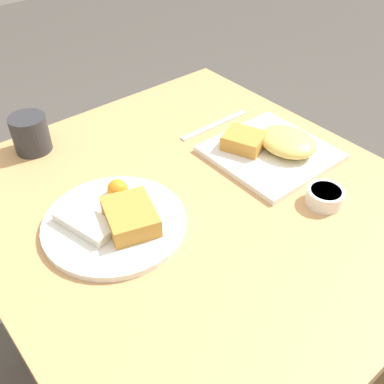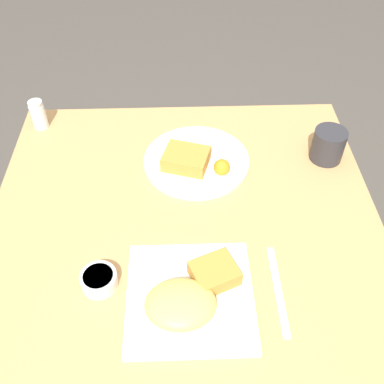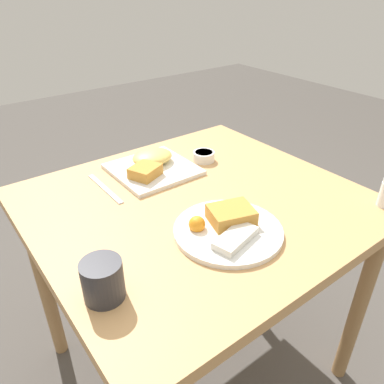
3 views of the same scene
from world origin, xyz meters
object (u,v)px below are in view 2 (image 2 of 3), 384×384
(salt_shaker, at_px, (39,116))
(plate_oval_far, at_px, (196,159))
(butter_knife, at_px, (278,290))
(coffee_mug, at_px, (328,145))
(plate_square_near, at_px, (190,296))
(sauce_ramekin, at_px, (99,280))

(salt_shaker, bearing_deg, plate_oval_far, -21.67)
(butter_knife, distance_m, coffee_mug, 0.46)
(butter_knife, bearing_deg, plate_oval_far, 21.41)
(plate_square_near, distance_m, sauce_ramekin, 0.20)
(butter_knife, relative_size, coffee_mug, 2.43)
(plate_square_near, distance_m, salt_shaker, 0.74)
(salt_shaker, bearing_deg, sauce_ramekin, -67.22)
(plate_square_near, height_order, plate_oval_far, plate_square_near)
(plate_square_near, xyz_separation_m, sauce_ramekin, (-0.19, 0.05, -0.00))
(plate_square_near, height_order, coffee_mug, coffee_mug)
(sauce_ramekin, xyz_separation_m, coffee_mug, (0.58, 0.39, 0.03))
(sauce_ramekin, bearing_deg, plate_square_near, -14.11)
(plate_oval_far, height_order, salt_shaker, salt_shaker)
(sauce_ramekin, bearing_deg, salt_shaker, 112.78)
(sauce_ramekin, bearing_deg, plate_oval_far, 59.68)
(sauce_ramekin, bearing_deg, coffee_mug, 33.87)
(plate_oval_far, height_order, butter_knife, plate_oval_far)
(plate_square_near, relative_size, coffee_mug, 2.90)
(plate_oval_far, distance_m, sauce_ramekin, 0.43)
(plate_oval_far, bearing_deg, coffee_mug, 1.91)
(salt_shaker, bearing_deg, coffee_mug, -11.71)
(butter_knife, bearing_deg, coffee_mug, -25.67)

